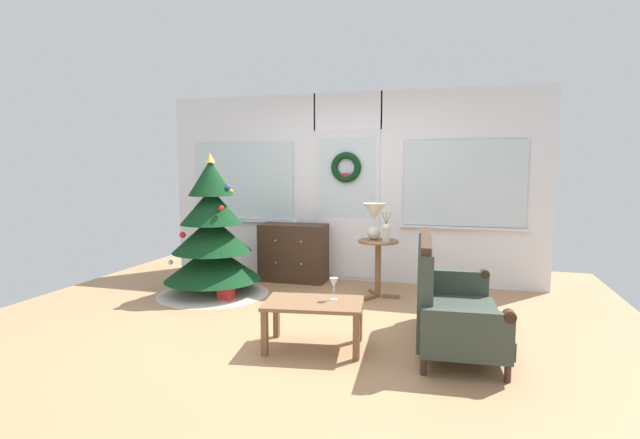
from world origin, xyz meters
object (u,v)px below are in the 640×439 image
(wine_glass, at_px, (334,284))
(gift_box, at_px, (226,294))
(settee_sofa, at_px, (447,303))
(flower_vase, at_px, (386,232))
(coffee_table, at_px, (314,308))
(christmas_tree, at_px, (212,243))
(dresser_cabinet, at_px, (294,252))
(side_table, at_px, (378,257))
(table_lamp, at_px, (374,216))

(wine_glass, xyz_separation_m, gift_box, (-1.55, 1.00, -0.47))
(settee_sofa, height_order, flower_vase, flower_vase)
(coffee_table, bearing_deg, christmas_tree, 141.42)
(dresser_cabinet, relative_size, side_table, 1.31)
(flower_vase, distance_m, gift_box, 2.00)
(flower_vase, xyz_separation_m, wine_glass, (-0.22, -1.61, -0.25))
(settee_sofa, distance_m, coffee_table, 1.17)
(dresser_cabinet, bearing_deg, gift_box, -109.14)
(wine_glass, bearing_deg, side_table, 85.95)
(side_table, distance_m, wine_glass, 1.67)
(settee_sofa, bearing_deg, flower_vase, 118.99)
(settee_sofa, relative_size, side_table, 2.20)
(side_table, height_order, gift_box, side_table)
(coffee_table, bearing_deg, dresser_cabinet, 113.13)
(side_table, height_order, wine_glass, side_table)
(settee_sofa, height_order, wine_glass, settee_sofa)
(dresser_cabinet, bearing_deg, table_lamp, -22.11)
(gift_box, bearing_deg, wine_glass, -32.82)
(side_table, bearing_deg, flower_vase, -30.96)
(dresser_cabinet, relative_size, settee_sofa, 0.60)
(side_table, xyz_separation_m, coffee_table, (-0.27, -1.77, -0.14))
(side_table, height_order, coffee_table, side_table)
(table_lamp, xyz_separation_m, wine_glass, (-0.06, -1.71, -0.42))
(christmas_tree, bearing_deg, wine_glass, -34.19)
(coffee_table, xyz_separation_m, wine_glass, (0.15, 0.10, 0.20))
(dresser_cabinet, bearing_deg, side_table, -22.72)
(settee_sofa, relative_size, wine_glass, 7.80)
(settee_sofa, bearing_deg, wine_glass, -162.44)
(coffee_table, bearing_deg, settee_sofa, 19.92)
(side_table, distance_m, table_lamp, 0.49)
(flower_vase, height_order, gift_box, flower_vase)
(flower_vase, bearing_deg, table_lamp, 147.99)
(side_table, relative_size, flower_vase, 1.97)
(settee_sofa, xyz_separation_m, side_table, (-0.83, 1.37, 0.11))
(christmas_tree, xyz_separation_m, wine_glass, (1.86, -1.26, -0.08))
(coffee_table, distance_m, gift_box, 1.79)
(table_lamp, height_order, wine_glass, table_lamp)
(dresser_cabinet, distance_m, gift_box, 1.30)
(dresser_cabinet, bearing_deg, christmas_tree, -128.08)
(gift_box, bearing_deg, flower_vase, 19.14)
(settee_sofa, xyz_separation_m, flower_vase, (-0.73, 1.31, 0.43))
(dresser_cabinet, bearing_deg, coffee_table, -66.87)
(table_lamp, distance_m, flower_vase, 0.25)
(settee_sofa, height_order, table_lamp, table_lamp)
(christmas_tree, xyz_separation_m, dresser_cabinet, (0.73, 0.93, -0.24))
(christmas_tree, xyz_separation_m, side_table, (1.98, 0.41, -0.14))
(coffee_table, height_order, gift_box, coffee_table)
(settee_sofa, xyz_separation_m, wine_glass, (-0.94, -0.30, 0.18))
(christmas_tree, relative_size, table_lamp, 3.93)
(settee_sofa, height_order, coffee_table, settee_sofa)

